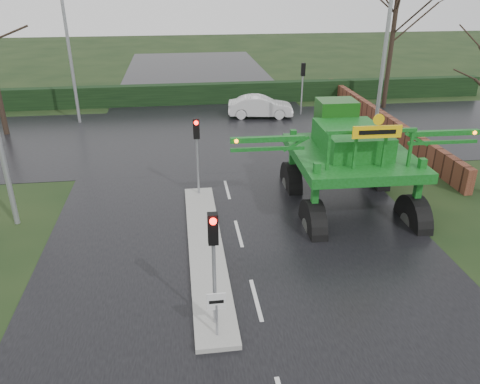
{
  "coord_description": "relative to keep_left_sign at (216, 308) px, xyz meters",
  "views": [
    {
      "loc": [
        -1.99,
        -11.16,
        8.81
      ],
      "look_at": [
        -0.02,
        3.43,
        2.0
      ],
      "focal_mm": 35.0,
      "sensor_mm": 36.0,
      "label": 1
    }
  ],
  "objects": [
    {
      "name": "median_island",
      "position": [
        0.0,
        4.5,
        -0.97
      ],
      "size": [
        1.2,
        10.0,
        0.16
      ],
      "primitive_type": "cube",
      "color": "gray",
      "rests_on": "ground"
    },
    {
      "name": "crop_sprayer",
      "position": [
        4.19,
        5.84,
        1.6
      ],
      "size": [
        10.04,
        6.35,
        5.61
      ],
      "rotation": [
        0.0,
        0.0,
        -0.02
      ],
      "color": "black",
      "rests_on": "ground"
    },
    {
      "name": "street_light_left_far",
      "position": [
        -6.89,
        21.5,
        4.93
      ],
      "size": [
        3.85,
        0.3,
        10.0
      ],
      "color": "gray",
      "rests_on": "ground"
    },
    {
      "name": "traffic_signal_near",
      "position": [
        0.0,
        0.49,
        1.53
      ],
      "size": [
        0.26,
        0.33,
        3.52
      ],
      "color": "gray",
      "rests_on": "ground"
    },
    {
      "name": "road_cross",
      "position": [
        1.3,
        17.5,
        -1.05
      ],
      "size": [
        80.0,
        12.0,
        0.02
      ],
      "primitive_type": "cube",
      "color": "black",
      "rests_on": "ground"
    },
    {
      "name": "road_main",
      "position": [
        1.3,
        11.5,
        -1.05
      ],
      "size": [
        14.0,
        80.0,
        0.02
      ],
      "primitive_type": "cube",
      "color": "black",
      "rests_on": "ground"
    },
    {
      "name": "street_light_right",
      "position": [
        9.49,
        13.5,
        4.93
      ],
      "size": [
        3.85,
        0.3,
        10.0
      ],
      "color": "gray",
      "rests_on": "ground"
    },
    {
      "name": "white_sedan",
      "position": [
        4.87,
        21.2,
        -1.06
      ],
      "size": [
        4.54,
        2.1,
        1.44
      ],
      "primitive_type": "imported",
      "rotation": [
        0.0,
        0.0,
        1.44
      ],
      "color": "silver",
      "rests_on": "ground"
    },
    {
      "name": "keep_left_sign",
      "position": [
        0.0,
        0.0,
        0.0
      ],
      "size": [
        0.5,
        0.07,
        1.35
      ],
      "color": "gray",
      "rests_on": "ground"
    },
    {
      "name": "ground",
      "position": [
        1.3,
        1.5,
        -1.06
      ],
      "size": [
        140.0,
        140.0,
        0.0
      ],
      "primitive_type": "plane",
      "color": "black",
      "rests_on": "ground"
    },
    {
      "name": "brick_wall",
      "position": [
        11.8,
        17.5,
        -0.46
      ],
      "size": [
        0.4,
        20.0,
        1.2
      ],
      "primitive_type": "cube",
      "color": "#592D1E",
      "rests_on": "ground"
    },
    {
      "name": "traffic_signal_far",
      "position": [
        7.8,
        21.51,
        1.53
      ],
      "size": [
        0.26,
        0.33,
        3.52
      ],
      "rotation": [
        0.0,
        0.0,
        3.14
      ],
      "color": "gray",
      "rests_on": "ground"
    },
    {
      "name": "traffic_signal_mid",
      "position": [
        0.0,
        8.99,
        1.53
      ],
      "size": [
        0.26,
        0.33,
        3.52
      ],
      "color": "gray",
      "rests_on": "ground"
    },
    {
      "name": "hedge_row",
      "position": [
        1.3,
        25.5,
        -0.31
      ],
      "size": [
        44.0,
        0.9,
        1.5
      ],
      "primitive_type": "cube",
      "color": "black",
      "rests_on": "ground"
    },
    {
      "name": "tree_right_far",
      "position": [
        14.3,
        22.5,
        5.44
      ],
      "size": [
        7.0,
        7.0,
        12.05
      ],
      "color": "black",
      "rests_on": "ground"
    }
  ]
}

